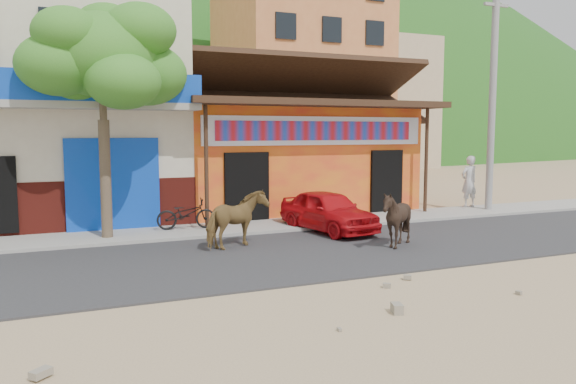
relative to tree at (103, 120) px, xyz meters
The scene contains 15 objects.
ground 8.03m from the tree, 51.58° to the right, with size 120.00×120.00×0.00m, color #9E825B.
road 6.45m from the tree, 35.66° to the right, with size 60.00×5.00×0.04m, color #28282B.
sidewalk 5.53m from the tree, ahead, with size 60.00×2.00×0.12m, color gray.
dance_club 7.93m from the tree, 32.47° to the left, with size 8.00×6.00×3.60m, color orange.
cafe_building 4.31m from the tree, 102.09° to the left, with size 7.00×6.00×7.00m, color beige.
apartment_front 22.90m from the tree, 53.23° to the left, with size 9.00×9.00×12.00m, color #CC723F.
apartment_rear 33.17m from the tree, 46.96° to the left, with size 8.00×8.00×10.00m, color tan.
hillside 64.97m from the tree, 85.90° to the left, with size 100.00×40.00×24.00m, color #194C14.
tree is the anchor object (origin of this frame).
utility_pole 12.84m from the tree, ahead, with size 0.24×0.24×8.00m, color gray.
cow_tan 4.29m from the tree, 38.69° to the right, with size 0.73×1.61×1.36m, color olive.
cow_dark 7.71m from the tree, 30.33° to the right, with size 1.11×1.25×1.37m, color black.
red_car 6.43m from the tree, 10.60° to the right, with size 1.36×3.39×1.16m, color red.
scooter 3.37m from the tree, ahead, with size 0.56×1.62×0.85m, color black.
pedestrian 12.72m from the tree, ahead, with size 0.67×0.44×1.85m, color #BBBBBB.
Camera 1 is at (-5.94, -9.13, 2.83)m, focal length 35.00 mm.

